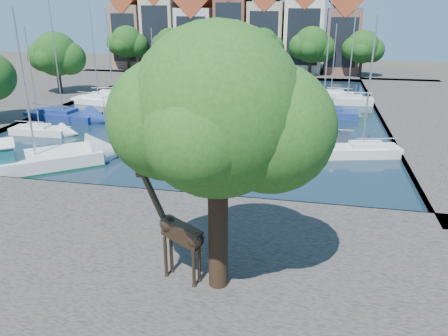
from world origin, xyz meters
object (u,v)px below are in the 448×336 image
at_px(plane_tree, 221,118).
at_px(sailboat_right_a, 362,149).
at_px(motorsailer, 9,161).
at_px(giraffe_statue, 177,231).
at_px(sailboat_left_a, 40,129).

xyz_separation_m(plane_tree, sailboat_right_a, (7.38, 19.74, -6.98)).
bearing_deg(motorsailer, giraffe_statue, -33.52).
distance_m(giraffe_statue, motorsailer, 19.35).
distance_m(giraffe_statue, sailboat_right_a, 21.80).
height_order(sailboat_left_a, sailboat_right_a, sailboat_right_a).
distance_m(motorsailer, sailboat_left_a, 10.22).
xyz_separation_m(motorsailer, sailboat_left_a, (-3.80, 9.48, -0.37)).
xyz_separation_m(giraffe_statue, motorsailer, (-16.06, 10.64, -1.79)).
bearing_deg(sailboat_right_a, sailboat_left_a, 179.04).
bearing_deg(sailboat_left_a, sailboat_right_a, -0.96).
relative_size(plane_tree, sailboat_left_a, 1.09).
bearing_deg(sailboat_left_a, giraffe_statue, -45.38).
height_order(motorsailer, sailboat_right_a, motorsailer).
distance_m(sailboat_left_a, sailboat_right_a, 29.13).
xyz_separation_m(giraffe_statue, sailboat_left_a, (-19.86, 20.12, -2.16)).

